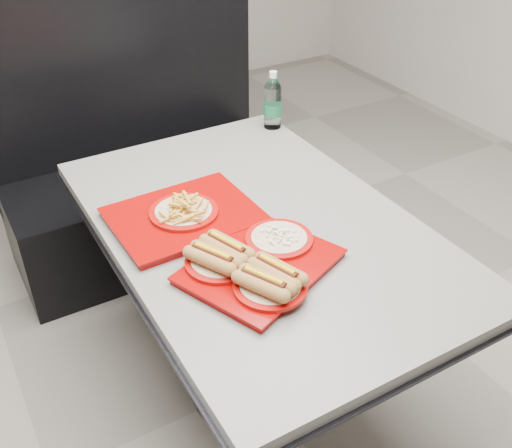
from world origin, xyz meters
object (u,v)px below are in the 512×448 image
diner_table (259,264)px  water_bottle (273,103)px  tray_far (184,213)px  tray_near (255,263)px  booth_bench (143,172)px

diner_table → water_bottle: bearing=55.1°
diner_table → tray_far: bearing=146.1°
tray_far → tray_near: bearing=-79.3°
tray_near → tray_far: bearing=100.7°
diner_table → booth_bench: size_ratio=1.05×
tray_near → water_bottle: bearing=55.7°
booth_bench → water_bottle: (0.40, -0.51, 0.45)m
tray_far → booth_bench: bearing=78.5°
booth_bench → tray_far: booth_bench is taller
booth_bench → water_bottle: booth_bench is taller
tray_far → water_bottle: size_ratio=1.94×
tray_far → water_bottle: water_bottle is taller
diner_table → tray_far: 0.30m
booth_bench → tray_near: size_ratio=2.68×
diner_table → tray_near: bearing=-122.4°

